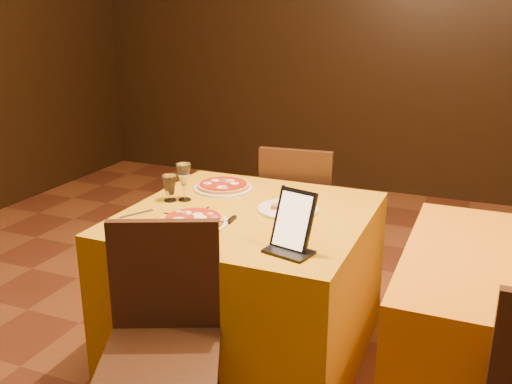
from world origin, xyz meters
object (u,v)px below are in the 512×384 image
at_px(pizza_near, 193,221).
at_px(pizza_far, 223,187).
at_px(chair_main_near, 161,357).
at_px(tablet, 293,220).
at_px(wine_glass, 184,182).
at_px(main_table, 248,284).
at_px(water_glass, 170,188).
at_px(chair_main_far, 302,215).

height_order(pizza_near, pizza_far, same).
distance_m(chair_main_near, tablet, 0.71).
distance_m(chair_main_near, pizza_far, 1.13).
bearing_deg(wine_glass, tablet, -27.42).
bearing_deg(chair_main_near, wine_glass, 89.56).
relative_size(main_table, tablet, 4.51).
xyz_separation_m(pizza_near, pizza_far, (-0.10, 0.51, -0.00)).
bearing_deg(wine_glass, water_glass, -148.47).
relative_size(main_table, water_glass, 8.46).
bearing_deg(main_table, wine_glass, 174.16).
height_order(main_table, pizza_near, pizza_near).
distance_m(pizza_near, tablet, 0.51).
relative_size(chair_main_far, wine_glass, 4.79).
height_order(chair_main_near, pizza_near, chair_main_near).
bearing_deg(pizza_near, water_glass, 137.20).
distance_m(chair_main_near, water_glass, 0.96).
bearing_deg(main_table, tablet, -43.92).
relative_size(main_table, wine_glass, 5.79).
distance_m(main_table, chair_main_far, 0.83).
distance_m(main_table, water_glass, 0.61).
bearing_deg(pizza_far, main_table, -46.36).
height_order(chair_main_far, tablet, tablet).
bearing_deg(main_table, pizza_far, 133.64).
distance_m(pizza_far, water_glass, 0.32).
distance_m(chair_main_far, tablet, 1.26).
height_order(chair_main_far, wine_glass, wine_glass).
bearing_deg(chair_main_near, chair_main_far, 66.15).
xyz_separation_m(pizza_near, water_glass, (-0.26, 0.24, 0.05)).
height_order(chair_main_near, water_glass, chair_main_near).
bearing_deg(main_table, water_glass, -179.95).
height_order(main_table, pizza_far, pizza_far).
distance_m(pizza_near, water_glass, 0.36).
bearing_deg(main_table, pizza_near, -122.61).
bearing_deg(wine_glass, pizza_near, -54.16).
height_order(main_table, water_glass, water_glass).
relative_size(pizza_near, pizza_far, 1.00).
distance_m(chair_main_far, pizza_far, 0.68).
height_order(main_table, chair_main_near, chair_main_near).
height_order(chair_main_far, pizza_near, chair_main_far).
relative_size(pizza_far, wine_glass, 1.61).
height_order(pizza_far, water_glass, water_glass).
relative_size(chair_main_near, pizza_near, 2.97).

